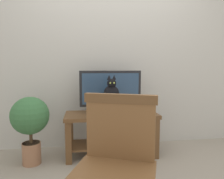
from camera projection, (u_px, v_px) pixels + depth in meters
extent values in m
plane|color=gray|center=(122.00, 178.00, 2.06)|extent=(12.00, 12.00, 0.00)
cube|color=beige|center=(109.00, 45.00, 2.88)|extent=(7.00, 0.12, 2.80)
cube|color=brown|center=(111.00, 115.00, 2.55)|extent=(1.13, 0.44, 0.04)
cube|color=brown|center=(69.00, 143.00, 2.34)|extent=(0.07, 0.07, 0.49)
cube|color=brown|center=(156.00, 139.00, 2.49)|extent=(0.07, 0.07, 0.49)
cube|color=brown|center=(70.00, 133.00, 2.68)|extent=(0.07, 0.07, 0.49)
cube|color=brown|center=(147.00, 130.00, 2.82)|extent=(0.07, 0.07, 0.49)
cube|color=brown|center=(111.00, 144.00, 2.60)|extent=(1.03, 0.36, 0.02)
cube|color=black|center=(110.00, 110.00, 2.64)|extent=(0.28, 0.20, 0.03)
cube|color=black|center=(110.00, 108.00, 2.64)|extent=(0.06, 0.04, 0.04)
cube|color=black|center=(110.00, 88.00, 2.61)|extent=(0.77, 0.05, 0.45)
cube|color=navy|center=(111.00, 89.00, 2.58)|extent=(0.71, 0.01, 0.39)
sphere|color=#2672F2|center=(139.00, 104.00, 2.66)|extent=(0.01, 0.01, 0.01)
cube|color=#2D2D30|center=(111.00, 112.00, 2.46)|extent=(0.34, 0.29, 0.06)
cube|color=black|center=(113.00, 115.00, 2.32)|extent=(0.21, 0.01, 0.03)
ellipsoid|color=black|center=(111.00, 100.00, 2.45)|extent=(0.22, 0.26, 0.23)
ellipsoid|color=black|center=(111.00, 94.00, 2.41)|extent=(0.18, 0.17, 0.21)
sphere|color=black|center=(112.00, 83.00, 2.38)|extent=(0.11, 0.11, 0.11)
cone|color=black|center=(109.00, 77.00, 2.37)|extent=(0.05, 0.05, 0.06)
cone|color=black|center=(114.00, 77.00, 2.38)|extent=(0.05, 0.05, 0.06)
sphere|color=#B2C64C|center=(110.00, 83.00, 2.33)|extent=(0.02, 0.02, 0.02)
sphere|color=#B2C64C|center=(114.00, 83.00, 2.33)|extent=(0.02, 0.02, 0.02)
cylinder|color=black|center=(118.00, 109.00, 2.38)|extent=(0.09, 0.21, 0.04)
cube|color=brown|center=(112.00, 178.00, 1.17)|extent=(0.62, 0.62, 0.04)
cube|color=brown|center=(120.00, 127.00, 1.35)|extent=(0.43, 0.20, 0.43)
cube|color=brown|center=(120.00, 99.00, 1.33)|extent=(0.46, 0.22, 0.06)
cube|color=olive|center=(141.00, 111.00, 2.64)|extent=(0.21, 0.19, 0.03)
cube|color=#33477A|center=(141.00, 108.00, 2.64)|extent=(0.23, 0.18, 0.04)
cylinder|color=#9E6B4C|center=(32.00, 153.00, 2.36)|extent=(0.20, 0.20, 0.25)
cylinder|color=#332319|center=(31.00, 144.00, 2.35)|extent=(0.19, 0.19, 0.02)
cylinder|color=#4C3823|center=(31.00, 136.00, 2.34)|extent=(0.04, 0.04, 0.15)
sphere|color=#386B3D|center=(30.00, 115.00, 2.31)|extent=(0.42, 0.42, 0.42)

